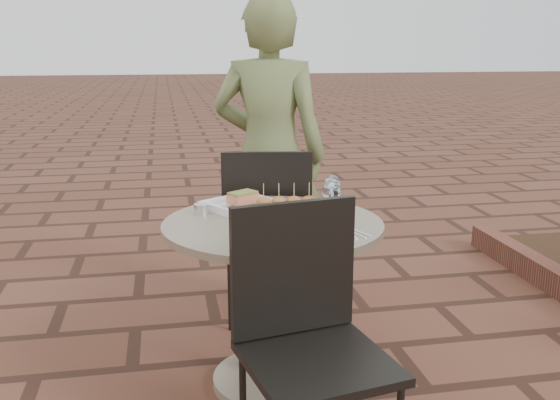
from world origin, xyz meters
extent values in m
plane|color=#573022|center=(0.00, 0.00, 0.00)|extent=(60.00, 60.00, 0.00)
cylinder|color=gray|center=(-0.22, 0.18, 0.02)|extent=(0.52, 0.52, 0.04)
cylinder|color=gray|center=(-0.22, 0.18, 0.35)|extent=(0.08, 0.08, 0.70)
cylinder|color=gray|center=(-0.22, 0.18, 0.71)|extent=(0.90, 0.90, 0.03)
cube|color=black|center=(-0.13, 0.89, 0.45)|extent=(0.50, 0.50, 0.03)
cube|color=black|center=(-0.16, 0.69, 0.70)|extent=(0.44, 0.10, 0.46)
cylinder|color=black|center=(0.09, 1.05, 0.22)|extent=(0.02, 0.02, 0.44)
cylinder|color=black|center=(-0.29, 1.11, 0.22)|extent=(0.02, 0.02, 0.44)
cylinder|color=black|center=(0.03, 0.67, 0.22)|extent=(0.02, 0.02, 0.44)
cylinder|color=black|center=(-0.35, 0.73, 0.22)|extent=(0.02, 0.02, 0.44)
cube|color=black|center=(-0.20, -0.48, 0.45)|extent=(0.52, 0.52, 0.03)
cube|color=black|center=(-0.23, -0.29, 0.70)|extent=(0.44, 0.11, 0.46)
cylinder|color=black|center=(-0.05, -0.26, 0.22)|extent=(0.02, 0.02, 0.44)
imported|color=olive|center=(-0.09, 1.05, 0.85)|extent=(0.73, 0.61, 1.70)
cube|color=white|center=(-0.32, 0.40, 0.74)|extent=(0.39, 0.39, 0.01)
cube|color=#F17555|center=(-0.32, 0.40, 0.78)|extent=(0.15, 0.13, 0.04)
cube|color=olive|center=(-0.32, 0.40, 0.80)|extent=(0.14, 0.13, 0.01)
cube|color=white|center=(-0.16, 0.19, 0.74)|extent=(0.26, 0.26, 0.01)
cube|color=white|center=(-0.15, -0.03, 0.74)|extent=(0.28, 0.28, 0.01)
ellipsoid|color=#DF5B72|center=(-0.19, -0.09, 0.75)|extent=(0.05, 0.04, 0.02)
cylinder|color=white|center=(0.01, 0.12, 0.73)|extent=(0.06, 0.06, 0.00)
cylinder|color=white|center=(0.01, 0.12, 0.77)|extent=(0.01, 0.01, 0.08)
ellipsoid|color=white|center=(0.01, 0.12, 0.86)|extent=(0.08, 0.08, 0.10)
cylinder|color=white|center=(0.01, 0.12, 0.86)|extent=(0.06, 0.06, 0.04)
cylinder|color=white|center=(0.06, 0.30, 0.73)|extent=(0.05, 0.05, 0.00)
cylinder|color=white|center=(0.06, 0.30, 0.77)|extent=(0.01, 0.01, 0.07)
ellipsoid|color=white|center=(0.06, 0.30, 0.84)|extent=(0.06, 0.06, 0.08)
cylinder|color=white|center=(0.06, 0.29, 0.73)|extent=(0.06, 0.06, 0.00)
cylinder|color=white|center=(0.06, 0.29, 0.77)|extent=(0.01, 0.01, 0.07)
ellipsoid|color=white|center=(0.06, 0.29, 0.85)|extent=(0.07, 0.07, 0.09)
cylinder|color=silver|center=(-0.50, 0.34, 0.75)|extent=(0.07, 0.07, 0.05)
camera|label=1|loc=(-0.64, -2.23, 1.43)|focal=40.00mm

